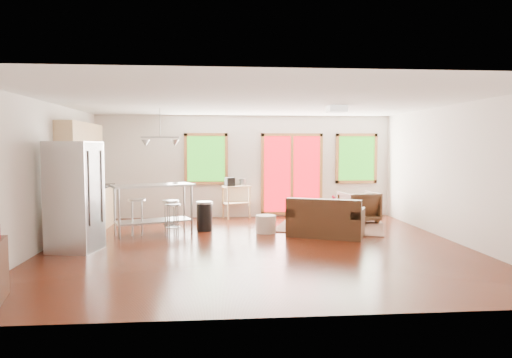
{
  "coord_description": "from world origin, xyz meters",
  "views": [
    {
      "loc": [
        -0.72,
        -8.15,
        1.79
      ],
      "look_at": [
        0.0,
        0.3,
        1.2
      ],
      "focal_mm": 32.0,
      "sensor_mm": 36.0,
      "label": 1
    }
  ],
  "objects": [
    {
      "name": "floor",
      "position": [
        0.0,
        0.0,
        -0.01
      ],
      "size": [
        7.5,
        7.0,
        0.02
      ],
      "primitive_type": "cube",
      "color": "#341107",
      "rests_on": "ground"
    },
    {
      "name": "ceiling",
      "position": [
        0.0,
        0.0,
        2.61
      ],
      "size": [
        7.5,
        7.0,
        0.02
      ],
      "primitive_type": "cube",
      "color": "silver",
      "rests_on": "ground"
    },
    {
      "name": "back_wall",
      "position": [
        0.0,
        3.51,
        1.3
      ],
      "size": [
        7.5,
        0.02,
        2.6
      ],
      "primitive_type": "cube",
      "color": "beige",
      "rests_on": "ground"
    },
    {
      "name": "left_wall",
      "position": [
        -3.76,
        0.0,
        1.3
      ],
      "size": [
        0.02,
        7.0,
        2.6
      ],
      "primitive_type": "cube",
      "color": "beige",
      "rests_on": "ground"
    },
    {
      "name": "right_wall",
      "position": [
        3.76,
        0.0,
        1.3
      ],
      "size": [
        0.02,
        7.0,
        2.6
      ],
      "primitive_type": "cube",
      "color": "beige",
      "rests_on": "ground"
    },
    {
      "name": "front_wall",
      "position": [
        0.0,
        -3.51,
        1.3
      ],
      "size": [
        7.5,
        0.02,
        2.6
      ],
      "primitive_type": "cube",
      "color": "beige",
      "rests_on": "ground"
    },
    {
      "name": "window_left",
      "position": [
        -1.0,
        3.46,
        1.5
      ],
      "size": [
        1.1,
        0.05,
        1.3
      ],
      "color": "#1A560F",
      "rests_on": "back_wall"
    },
    {
      "name": "french_doors",
      "position": [
        1.2,
        3.46,
        1.1
      ],
      "size": [
        1.6,
        0.05,
        2.1
      ],
      "color": "#B1050F",
      "rests_on": "back_wall"
    },
    {
      "name": "window_right",
      "position": [
        2.9,
        3.46,
        1.5
      ],
      "size": [
        1.1,
        0.05,
        1.3
      ],
      "color": "#1A560F",
      "rests_on": "back_wall"
    },
    {
      "name": "rug",
      "position": [
        1.79,
        1.75,
        0.01
      ],
      "size": [
        2.77,
        2.45,
        0.02
      ],
      "primitive_type": "cube",
      "rotation": [
        0.0,
        0.0,
        -0.35
      ],
      "color": "#4A5737",
      "rests_on": "floor"
    },
    {
      "name": "loveseat",
      "position": [
        1.45,
        0.79,
        0.31
      ],
      "size": [
        1.68,
        1.35,
        0.79
      ],
      "rotation": [
        0.0,
        0.0,
        -0.41
      ],
      "color": "#321F11",
      "rests_on": "floor"
    },
    {
      "name": "coffee_table",
      "position": [
        1.81,
        1.82,
        0.38
      ],
      "size": [
        1.19,
        0.83,
        0.44
      ],
      "rotation": [
        0.0,
        0.0,
        -0.16
      ],
      "color": "#341A0E",
      "rests_on": "floor"
    },
    {
      "name": "armchair",
      "position": [
        2.63,
        2.37,
        0.41
      ],
      "size": [
        0.91,
        0.86,
        0.82
      ],
      "primitive_type": "imported",
      "rotation": [
        0.0,
        0.0,
        3.3
      ],
      "color": "#321F11",
      "rests_on": "floor"
    },
    {
      "name": "ottoman",
      "position": [
        1.31,
        2.11,
        0.21
      ],
      "size": [
        0.7,
        0.7,
        0.42
      ],
      "primitive_type": "cube",
      "rotation": [
        0.0,
        0.0,
        0.11
      ],
      "color": "#321F11",
      "rests_on": "floor"
    },
    {
      "name": "pouf",
      "position": [
        0.29,
        1.26,
        0.18
      ],
      "size": [
        0.44,
        0.44,
        0.37
      ],
      "primitive_type": "cylinder",
      "rotation": [
        0.0,
        0.0,
        -0.04
      ],
      "color": "beige",
      "rests_on": "floor"
    },
    {
      "name": "vase",
      "position": [
        1.96,
        2.07,
        0.5
      ],
      "size": [
        0.22,
        0.23,
        0.29
      ],
      "rotation": [
        0.0,
        0.0,
        0.43
      ],
      "color": "silver",
      "rests_on": "coffee_table"
    },
    {
      "name": "book",
      "position": [
        1.89,
        1.8,
        0.55
      ],
      "size": [
        0.22,
        0.04,
        0.29
      ],
      "primitive_type": "imported",
      "rotation": [
        0.0,
        0.0,
        -0.04
      ],
      "color": "maroon",
      "rests_on": "coffee_table"
    },
    {
      "name": "cabinets",
      "position": [
        -3.49,
        1.7,
        0.93
      ],
      "size": [
        0.64,
        2.24,
        2.3
      ],
      "color": "tan",
      "rests_on": "floor"
    },
    {
      "name": "refrigerator",
      "position": [
        -3.17,
        -0.1,
        0.95
      ],
      "size": [
        0.89,
        0.87,
        1.89
      ],
      "rotation": [
        0.0,
        0.0,
        -0.2
      ],
      "color": "#B7BABC",
      "rests_on": "floor"
    },
    {
      "name": "island",
      "position": [
        -2.04,
        1.33,
        0.71
      ],
      "size": [
        1.75,
        1.21,
        1.03
      ],
      "rotation": [
        0.0,
        0.0,
        0.39
      ],
      "color": "#B7BABC",
      "rests_on": "floor"
    },
    {
      "name": "cup",
      "position": [
        -1.61,
        1.53,
        1.01
      ],
      "size": [
        0.14,
        0.12,
        0.12
      ],
      "primitive_type": "imported",
      "rotation": [
        0.0,
        0.0,
        0.15
      ],
      "color": "silver",
      "rests_on": "island"
    },
    {
      "name": "bar_stool_a",
      "position": [
        -2.36,
        1.23,
        0.55
      ],
      "size": [
        0.39,
        0.39,
        0.74
      ],
      "rotation": [
        0.0,
        0.0,
        0.11
      ],
      "color": "#B7BABC",
      "rests_on": "floor"
    },
    {
      "name": "bar_stool_b",
      "position": [
        -1.68,
        1.22,
        0.53
      ],
      "size": [
        0.38,
        0.38,
        0.71
      ],
      "rotation": [
        0.0,
        0.0,
        -0.15
      ],
      "color": "#B7BABC",
      "rests_on": "floor"
    },
    {
      "name": "bar_stool_c",
      "position": [
        -1.61,
        0.92,
        0.5
      ],
      "size": [
        0.4,
        0.4,
        0.67
      ],
      "rotation": [
        0.0,
        0.0,
        0.32
      ],
      "color": "#B7BABC",
      "rests_on": "floor"
    },
    {
      "name": "trash_can",
      "position": [
        -1.0,
        1.6,
        0.32
      ],
      "size": [
        0.4,
        0.4,
        0.63
      ],
      "rotation": [
        0.0,
        0.0,
        -0.17
      ],
      "color": "black",
      "rests_on": "floor"
    },
    {
      "name": "kitchen_cart",
      "position": [
        -0.26,
        3.3,
        0.71
      ],
      "size": [
        0.79,
        0.64,
        1.03
      ],
      "rotation": [
        0.0,
        0.0,
        0.36
      ],
      "color": "tan",
      "rests_on": "floor"
    },
    {
      "name": "ceiling_flush",
      "position": [
        1.6,
        0.6,
        2.53
      ],
      "size": [
        0.35,
        0.35,
        0.12
      ],
      "primitive_type": "cube",
      "color": "white",
      "rests_on": "ceiling"
    },
    {
      "name": "pendant_light",
      "position": [
        -1.9,
        1.5,
        1.9
      ],
      "size": [
        0.8,
        0.18,
        0.79
      ],
      "color": "gray",
      "rests_on": "ceiling"
    }
  ]
}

